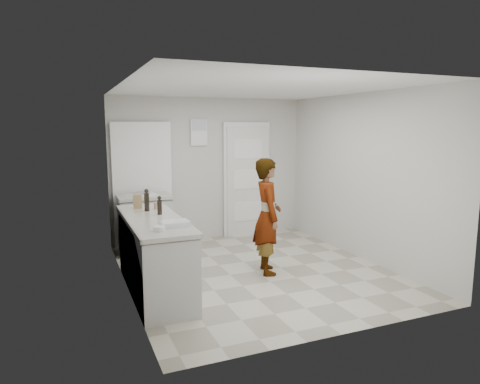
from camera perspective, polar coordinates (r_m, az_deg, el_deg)
name	(u,v)px	position (r m, az deg, el deg)	size (l,w,h in m)	color
ground	(256,271)	(6.09, 2.15, -10.50)	(4.00, 4.00, 0.00)	gray
room_shell	(201,183)	(7.58, -5.17, 1.27)	(4.00, 4.00, 4.00)	beige
main_counter	(155,258)	(5.35, -11.33, -8.59)	(0.64, 1.96, 0.93)	silver
side_counter	(145,226)	(7.05, -12.52, -4.40)	(0.84, 0.61, 0.93)	silver
person	(267,216)	(5.85, 3.68, -3.23)	(0.58, 0.38, 1.59)	silver
cake_mix_box	(138,202)	(5.83, -13.48, -1.25)	(0.11, 0.05, 0.19)	olive
spice_jar	(156,206)	(5.75, -11.12, -1.82)	(0.05, 0.05, 0.08)	tan
oil_cruet_a	(160,206)	(5.38, -10.68, -1.80)	(0.06, 0.06, 0.23)	black
oil_cruet_b	(147,200)	(5.62, -12.33, -1.11)	(0.06, 0.06, 0.29)	black
baking_dish	(175,224)	(4.75, -8.72, -4.21)	(0.31, 0.22, 0.05)	silver
egg_bowl	(159,228)	(4.56, -10.74, -4.80)	(0.13, 0.13, 0.05)	silver
papers	(147,194)	(7.02, -12.34, -0.27)	(0.27, 0.35, 0.01)	white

